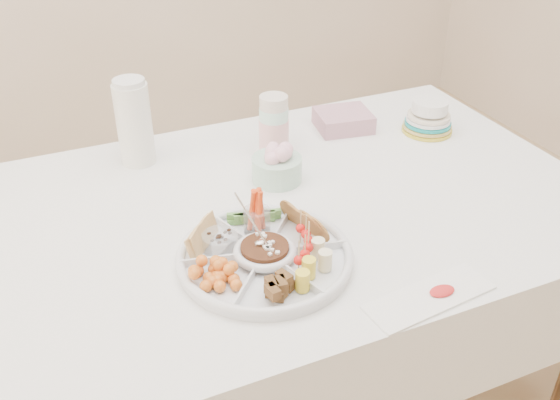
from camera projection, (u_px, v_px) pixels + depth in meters
name	position (u px, v px, depth m)	size (l,w,h in m)	color
floor	(296.00, 399.00, 2.00)	(4.00, 4.00, 0.00)	tan
dining_table	(298.00, 310.00, 1.79)	(1.52, 1.02, 0.76)	white
party_tray	(265.00, 254.00, 1.36)	(0.38, 0.38, 0.04)	silver
bean_dip	(265.00, 251.00, 1.35)	(0.11, 0.11, 0.04)	black
tortillas	(308.00, 224.00, 1.42)	(0.09, 0.09, 0.05)	#AA8143
carrot_cucumber	(255.00, 206.00, 1.44)	(0.12, 0.12, 0.11)	#E74516
pita_raisins	(210.00, 235.00, 1.38)	(0.11, 0.11, 0.06)	tan
cherries	(216.00, 274.00, 1.28)	(0.12, 0.12, 0.05)	#FFB037
granola_chunks	(276.00, 288.00, 1.24)	(0.09, 0.09, 0.04)	#40321C
banana_tomato	(323.00, 252.00, 1.30)	(0.10, 0.10, 0.08)	#E3E265
cup_stack	(274.00, 115.00, 1.74)	(0.09, 0.09, 0.23)	#AFC29E
thermos	(134.00, 121.00, 1.69)	(0.10, 0.10, 0.25)	white
flower_bowl	(277.00, 164.00, 1.64)	(0.13, 0.13, 0.10)	#A6CDB9
napkin_stack	(343.00, 120.00, 1.93)	(0.16, 0.14, 0.05)	#BB8394
plate_stack	(429.00, 117.00, 1.89)	(0.15, 0.15, 0.10)	#D8CE4E
placemat	(429.00, 297.00, 1.27)	(0.28, 0.09, 0.01)	silver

